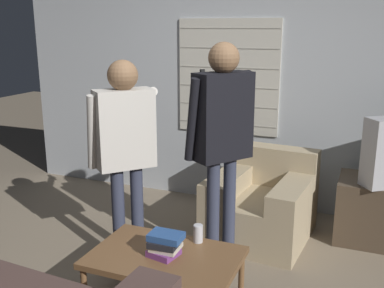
% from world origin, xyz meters
% --- Properties ---
extents(wall_back, '(5.20, 0.08, 2.55)m').
position_xyz_m(wall_back, '(-0.01, 2.03, 1.28)').
color(wall_back, '#ADB2B7').
rests_on(wall_back, ground_plane).
extents(armchair_beige, '(0.90, 0.98, 0.76)m').
position_xyz_m(armchair_beige, '(0.40, 1.29, 0.30)').
color(armchair_beige, tan).
rests_on(armchair_beige, ground_plane).
extents(coffee_table, '(0.96, 0.63, 0.42)m').
position_xyz_m(coffee_table, '(0.07, -0.08, 0.38)').
color(coffee_table, brown).
rests_on(coffee_table, ground_plane).
extents(person_left_standing, '(0.50, 0.80, 1.62)m').
position_xyz_m(person_left_standing, '(-0.50, 0.44, 1.03)').
color(person_left_standing, '#33384C').
rests_on(person_left_standing, ground_plane).
extents(person_right_standing, '(0.60, 0.83, 1.75)m').
position_xyz_m(person_right_standing, '(0.19, 0.69, 1.12)').
color(person_right_standing, '#33384C').
rests_on(person_right_standing, ground_plane).
extents(book_stack, '(0.22, 0.19, 0.15)m').
position_xyz_m(book_stack, '(0.08, -0.09, 0.50)').
color(book_stack, '#75387F').
rests_on(book_stack, coffee_table).
extents(soda_can, '(0.07, 0.07, 0.13)m').
position_xyz_m(soda_can, '(0.21, 0.17, 0.48)').
color(soda_can, silver).
rests_on(soda_can, coffee_table).
extents(spare_remote, '(0.04, 0.13, 0.02)m').
position_xyz_m(spare_remote, '(0.01, -0.03, 0.43)').
color(spare_remote, white).
rests_on(spare_remote, coffee_table).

